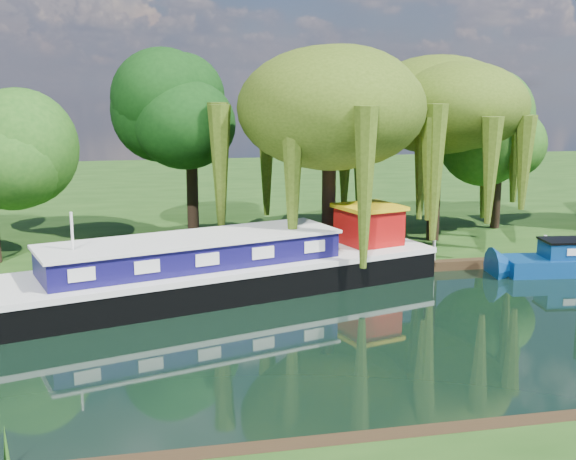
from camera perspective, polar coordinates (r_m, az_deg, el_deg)
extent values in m
plane|color=black|center=(27.77, 12.45, -7.63)|extent=(120.00, 120.00, 0.00)
cube|color=#193B10|center=(59.54, -0.95, 3.04)|extent=(120.00, 52.00, 0.45)
cube|color=black|center=(31.53, -5.55, -4.14)|extent=(20.64, 10.01, 1.35)
cube|color=silver|center=(31.33, -5.57, -2.75)|extent=(20.77, 10.13, 0.25)
cube|color=#130E48|center=(30.77, -7.52, -1.78)|extent=(12.92, 6.64, 1.07)
cube|color=silver|center=(30.64, -7.55, -0.69)|extent=(13.20, 6.92, 0.13)
cube|color=#960C0A|center=(34.80, 6.41, 0.31)|extent=(3.06, 3.06, 1.68)
cube|color=gold|center=(34.63, 6.44, 1.82)|extent=(3.41, 3.41, 0.18)
cylinder|color=silver|center=(29.28, -16.63, -1.22)|extent=(0.11, 0.11, 2.69)
cube|color=silver|center=(36.33, 21.62, -1.65)|extent=(0.62, 0.12, 0.33)
imported|color=#960C0A|center=(31.67, -20.97, -5.74)|extent=(3.01, 2.42, 0.55)
cylinder|color=black|center=(36.64, 3.24, 2.77)|extent=(0.77, 0.77, 5.95)
ellipsoid|color=#344C10|center=(36.24, 3.32, 9.51)|extent=(8.31, 8.31, 5.37)
cylinder|color=black|center=(40.49, 11.48, 3.08)|extent=(0.78, 0.78, 5.52)
ellipsoid|color=#344C10|center=(40.12, 11.70, 8.72)|extent=(7.53, 7.53, 4.87)
cylinder|color=black|center=(42.01, -7.60, 4.74)|extent=(0.74, 0.74, 7.31)
ellipsoid|color=black|center=(41.77, -7.71, 8.82)|extent=(5.85, 5.85, 5.85)
cylinder|color=black|center=(44.75, 16.20, 4.00)|extent=(0.61, 0.61, 6.09)
ellipsoid|color=#1C4C13|center=(44.52, 16.38, 7.18)|extent=(4.87, 4.87, 4.87)
cylinder|color=silver|center=(36.99, 6.65, -0.16)|extent=(0.10, 0.10, 2.20)
sphere|color=white|center=(36.75, 6.70, 1.80)|extent=(0.36, 0.36, 0.36)
cylinder|color=silver|center=(33.25, -9.65, -2.63)|extent=(0.16, 0.16, 1.00)
cylinder|color=silver|center=(33.97, 0.52, -2.16)|extent=(0.16, 0.16, 1.00)
cylinder|color=silver|center=(36.07, 11.45, -1.59)|extent=(0.16, 0.16, 1.00)
cylinder|color=silver|center=(38.80, 19.63, -1.12)|extent=(0.16, 0.16, 1.00)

